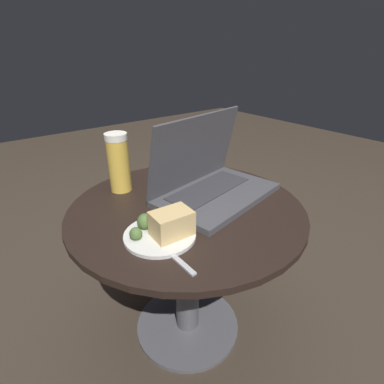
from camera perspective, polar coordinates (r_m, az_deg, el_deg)
name	(u,v)px	position (r m, az deg, el deg)	size (l,w,h in m)	color
ground_plane	(188,325)	(1.19, -0.84, -24.04)	(6.00, 6.00, 0.00)	#382D23
table	(187,243)	(0.94, -0.99, -9.78)	(0.68, 0.68, 0.49)	#515156
laptop	(210,180)	(0.92, 3.40, 2.33)	(0.40, 0.29, 0.24)	#47474C
beer_glass	(119,163)	(0.96, -13.80, 5.47)	(0.07, 0.07, 0.19)	gold
snack_plate	(164,228)	(0.73, -5.39, -6.84)	(0.18, 0.18, 0.07)	silver
fork	(164,248)	(0.70, -5.36, -10.51)	(0.02, 0.20, 0.01)	#B2B2B7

